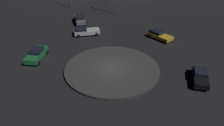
% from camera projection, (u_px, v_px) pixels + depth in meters
% --- Properties ---
extents(ground_plane, '(121.86, 121.86, 0.00)m').
position_uv_depth(ground_plane, '(112.00, 70.00, 30.95)').
color(ground_plane, black).
extents(roundabout_island, '(12.70, 12.70, 0.31)m').
position_uv_depth(roundabout_island, '(112.00, 69.00, 30.87)').
color(roundabout_island, '#383838').
rests_on(roundabout_island, ground_plane).
extents(car_black, '(4.35, 4.17, 1.40)m').
position_uv_depth(car_black, '(200.00, 76.00, 28.33)').
color(car_black, black).
rests_on(car_black, ground_plane).
extents(car_yellow, '(4.60, 2.86, 1.35)m').
position_uv_depth(car_yellow, '(159.00, 35.00, 39.02)').
color(car_yellow, gold).
rests_on(car_yellow, ground_plane).
extents(car_silver, '(3.07, 4.73, 1.43)m').
position_uv_depth(car_silver, '(86.00, 31.00, 40.28)').
color(car_silver, silver).
rests_on(car_silver, ground_plane).
extents(car_grey, '(4.63, 2.84, 1.59)m').
position_uv_depth(car_grey, '(80.00, 19.00, 45.11)').
color(car_grey, slate).
rests_on(car_grey, ground_plane).
extents(car_green, '(4.73, 4.17, 1.48)m').
position_uv_depth(car_green, '(36.00, 54.00, 33.13)').
color(car_green, '#1E7238').
rests_on(car_green, ground_plane).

